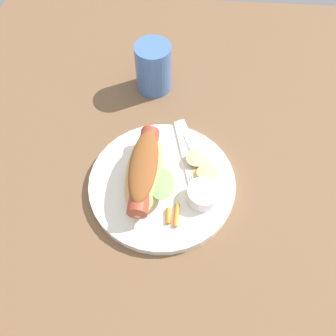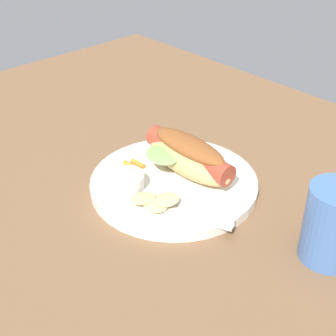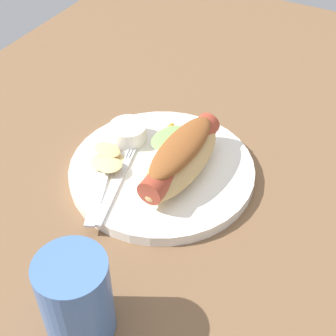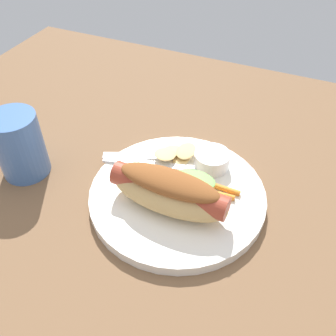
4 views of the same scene
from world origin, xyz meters
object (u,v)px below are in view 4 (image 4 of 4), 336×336
at_px(drinking_cup, 19,145).
at_px(plate, 177,195).
at_px(hot_dog, 169,191).
at_px(fork, 151,164).
at_px(sauce_ramekin, 212,160).
at_px(carrot_garnish, 226,192).
at_px(knife, 145,156).
at_px(chips_pile, 176,154).

bearing_deg(drinking_cup, plate, 8.93).
bearing_deg(hot_dog, fork, 134.18).
height_order(hot_dog, fork, hot_dog).
height_order(plate, fork, fork).
height_order(sauce_ramekin, carrot_garnish, sauce_ramekin).
bearing_deg(carrot_garnish, plate, -160.02).
relative_size(sauce_ramekin, fork, 0.35).
xyz_separation_m(sauce_ramekin, fork, (-0.09, -0.04, -0.01)).
height_order(sauce_ramekin, drinking_cup, drinking_cup).
bearing_deg(knife, plate, -55.79).
height_order(hot_dog, knife, hot_dog).
distance_m(plate, knife, 0.09).
relative_size(hot_dog, chips_pile, 2.69).
xyz_separation_m(plate, fork, (-0.06, 0.04, 0.01)).
bearing_deg(carrot_garnish, chips_pile, 155.61).
distance_m(hot_dog, sauce_ramekin, 0.11).
bearing_deg(chips_pile, plate, -65.78).
distance_m(hot_dog, chips_pile, 0.10).
xyz_separation_m(hot_dog, fork, (-0.06, 0.07, -0.03)).
bearing_deg(chips_pile, sauce_ramekin, 3.73).
relative_size(carrot_garnish, drinking_cup, 0.39).
bearing_deg(fork, hot_dog, -61.71).
height_order(carrot_garnish, drinking_cup, drinking_cup).
bearing_deg(plate, chips_pile, 114.22).
height_order(sauce_ramekin, fork, sauce_ramekin).
bearing_deg(carrot_garnish, sauce_ramekin, 128.74).
relative_size(knife, carrot_garnish, 3.30).
relative_size(plate, carrot_garnish, 6.29).
bearing_deg(knife, sauce_ramekin, -11.40).
bearing_deg(hot_dog, plate, 90.86).
xyz_separation_m(plate, chips_pile, (-0.03, 0.07, 0.02)).
distance_m(sauce_ramekin, knife, 0.11).
bearing_deg(drinking_cup, hot_dog, 2.10).
xyz_separation_m(hot_dog, knife, (-0.08, 0.08, -0.03)).
bearing_deg(knife, chips_pile, -2.40).
bearing_deg(chips_pile, hot_dog, -72.77).
bearing_deg(hot_dog, chips_pile, 108.69).
bearing_deg(drinking_cup, carrot_garnish, 11.36).
xyz_separation_m(sauce_ramekin, drinking_cup, (-0.27, -0.11, 0.02)).
distance_m(plate, carrot_garnish, 0.07).
xyz_separation_m(hot_dog, sauce_ramekin, (0.03, 0.10, -0.02)).
height_order(chips_pile, carrot_garnish, chips_pile).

